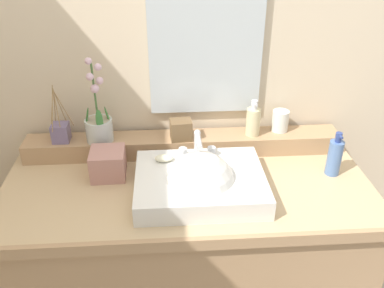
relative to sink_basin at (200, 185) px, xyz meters
name	(u,v)px	position (x,y,z in m)	size (l,w,h in m)	color
wall_back	(181,55)	(-0.04, 0.48, 0.33)	(3.17, 0.20, 2.53)	beige
vanity_cabinet	(188,268)	(-0.04, 0.06, -0.48)	(1.40, 0.62, 0.90)	tan
back_ledge	(184,144)	(-0.04, 0.30, 0.00)	(1.32, 0.13, 0.08)	tan
sink_basin	(200,185)	(0.00, 0.00, 0.00)	(0.47, 0.37, 0.28)	white
soap_bar	(164,158)	(-0.13, 0.11, 0.05)	(0.07, 0.04, 0.02)	beige
potted_plant	(99,124)	(-0.39, 0.28, 0.12)	(0.11, 0.11, 0.35)	silver
soap_dispenser	(253,121)	(0.24, 0.29, 0.10)	(0.06, 0.06, 0.15)	beige
tumbler_cup	(280,121)	(0.37, 0.32, 0.09)	(0.07, 0.07, 0.09)	silver
reed_diffuser	(61,132)	(-0.54, 0.29, 0.08)	(0.09, 0.09, 0.24)	slate
trinket_box	(181,130)	(-0.06, 0.27, 0.08)	(0.09, 0.07, 0.08)	brown
lotion_bottle	(335,157)	(0.53, 0.09, 0.04)	(0.05, 0.06, 0.18)	#5476B0
tissue_box	(108,163)	(-0.34, 0.14, 0.02)	(0.13, 0.13, 0.11)	tan
mirror	(206,35)	(0.05, 0.37, 0.44)	(0.45, 0.02, 0.64)	silver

